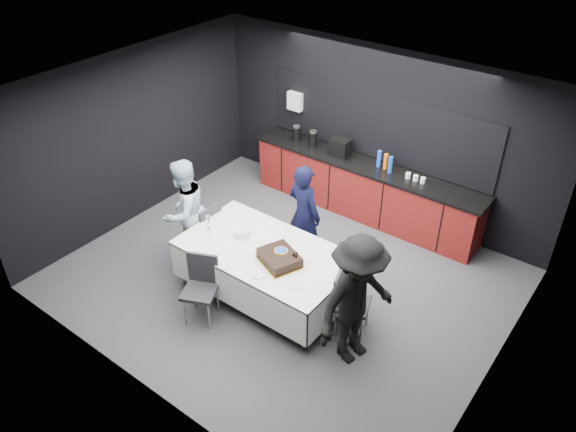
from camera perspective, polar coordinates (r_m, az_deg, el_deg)
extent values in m
plane|color=#47474D|center=(8.22, -0.42, -6.40)|extent=(6.00, 6.00, 0.00)
cube|color=white|center=(6.75, -0.52, 12.03)|extent=(6.00, 5.00, 0.04)
cube|color=black|center=(9.25, 9.09, 8.45)|extent=(6.00, 0.04, 2.80)
cube|color=black|center=(6.00, -15.30, -8.31)|extent=(6.00, 0.04, 2.80)
cube|color=black|center=(9.30, -15.44, 7.76)|extent=(0.04, 5.00, 2.80)
cube|color=black|center=(6.37, 21.64, -6.88)|extent=(0.04, 5.00, 2.80)
cube|color=maroon|center=(9.46, 7.69, 2.65)|extent=(4.00, 0.60, 0.90)
cube|color=black|center=(9.23, 7.91, 5.14)|extent=(4.10, 0.64, 0.04)
cube|color=black|center=(9.20, 9.09, 8.97)|extent=(4.00, 0.03, 1.10)
cube|color=white|center=(9.91, 0.75, 11.59)|extent=(0.28, 0.12, 0.32)
cylinder|color=black|center=(9.83, 0.88, 8.32)|extent=(0.14, 0.14, 0.26)
cylinder|color=black|center=(9.65, 2.57, 7.78)|extent=(0.14, 0.14, 0.26)
cube|color=black|center=(9.37, 5.35, 6.97)|extent=(0.32, 0.24, 0.30)
cylinder|color=blue|center=(9.11, 9.24, 5.76)|extent=(0.07, 0.07, 0.28)
cylinder|color=orange|center=(9.07, 9.89, 5.48)|extent=(0.07, 0.07, 0.26)
cylinder|color=blue|center=(8.97, 10.35, 5.14)|extent=(0.07, 0.07, 0.28)
cylinder|color=white|center=(8.92, 12.10, 4.05)|extent=(0.08, 0.08, 0.09)
cylinder|color=white|center=(8.87, 12.84, 3.78)|extent=(0.08, 0.08, 0.09)
cylinder|color=white|center=(8.83, 13.54, 3.54)|extent=(0.08, 0.08, 0.09)
cylinder|color=#99999E|center=(9.77, 0.88, 9.09)|extent=(0.12, 0.12, 0.03)
cylinder|color=#99999E|center=(9.58, 2.59, 8.55)|extent=(0.12, 0.12, 0.03)
cylinder|color=#99999E|center=(8.01, -10.10, -4.79)|extent=(0.06, 0.06, 0.75)
cylinder|color=#99999E|center=(8.56, -5.35, -1.50)|extent=(0.06, 0.06, 0.75)
cylinder|color=#99999E|center=(6.99, 1.63, -11.07)|extent=(0.06, 0.06, 0.75)
cylinder|color=#99999E|center=(7.62, 6.06, -6.76)|extent=(0.06, 0.06, 0.75)
cube|color=white|center=(7.50, -2.31, -3.54)|extent=(2.32, 1.32, 0.04)
cube|color=white|center=(7.29, -5.50, -7.67)|extent=(2.32, 0.02, 0.55)
cube|color=white|center=(8.06, 0.64, -2.80)|extent=(2.32, 0.02, 0.55)
cube|color=white|center=(8.29, -8.46, -2.05)|extent=(0.02, 1.32, 0.55)
cube|color=white|center=(7.16, 5.00, -8.60)|extent=(0.02, 1.32, 0.55)
cube|color=gold|center=(7.27, -0.87, -4.65)|extent=(0.69, 0.63, 0.01)
cube|color=black|center=(7.23, -0.87, -4.26)|extent=(0.63, 0.58, 0.11)
cube|color=black|center=(7.19, -0.87, -3.87)|extent=(0.63, 0.58, 0.01)
cylinder|color=orange|center=(7.23, -0.71, -3.53)|extent=(0.18, 0.18, 0.00)
cylinder|color=#1648AB|center=(7.23, -0.71, -3.50)|extent=(0.15, 0.15, 0.01)
sphere|color=black|center=(7.16, 0.85, -3.78)|extent=(0.04, 0.04, 0.04)
sphere|color=black|center=(7.13, 0.79, -4.00)|extent=(0.04, 0.04, 0.04)
sphere|color=black|center=(7.15, 0.53, -3.88)|extent=(0.04, 0.04, 0.04)
cylinder|color=white|center=(7.73, -4.67, -1.68)|extent=(0.23, 0.23, 0.10)
cylinder|color=white|center=(7.44, -5.38, -3.78)|extent=(0.18, 0.18, 0.01)
cylinder|color=white|center=(7.25, 2.19, -4.78)|extent=(0.22, 0.22, 0.01)
cylinder|color=white|center=(6.92, 0.77, -6.98)|extent=(0.20, 0.20, 0.01)
cylinder|color=white|center=(7.75, 0.01, -1.88)|extent=(0.21, 0.21, 0.01)
cube|color=white|center=(7.04, -3.10, -6.11)|extent=(0.16, 0.10, 0.02)
cylinder|color=white|center=(7.93, -8.06, -1.32)|extent=(0.06, 0.06, 0.00)
cylinder|color=white|center=(7.90, -8.09, -0.96)|extent=(0.01, 0.01, 0.12)
cylinder|color=white|center=(7.84, -8.16, -0.30)|extent=(0.05, 0.05, 0.10)
cube|color=#28292D|center=(8.51, -8.61, -1.39)|extent=(0.43, 0.43, 0.05)
cube|color=#28292D|center=(8.25, -7.83, -0.45)|extent=(0.05, 0.42, 0.45)
cylinder|color=#99999E|center=(8.84, -8.49, -1.72)|extent=(0.03, 0.03, 0.44)
cylinder|color=#99999E|center=(8.66, -10.07, -2.75)|extent=(0.03, 0.03, 0.44)
cylinder|color=#99999E|center=(8.64, -6.89, -2.53)|extent=(0.03, 0.03, 0.44)
cylinder|color=#99999E|center=(8.45, -8.48, -3.60)|extent=(0.03, 0.03, 0.44)
cube|color=#28292D|center=(7.20, 6.57, -8.87)|extent=(0.53, 0.53, 0.05)
cube|color=#28292D|center=(7.07, 5.20, -7.05)|extent=(0.16, 0.41, 0.45)
cylinder|color=#99999E|center=(7.22, 7.44, -11.36)|extent=(0.03, 0.03, 0.44)
cylinder|color=#99999E|center=(7.46, 8.06, -9.60)|extent=(0.03, 0.03, 0.44)
cylinder|color=#99999E|center=(7.27, 4.80, -10.77)|extent=(0.03, 0.03, 0.44)
cylinder|color=#99999E|center=(7.51, 5.51, -9.04)|extent=(0.03, 0.03, 0.44)
cube|color=#28292D|center=(7.42, -8.96, -7.61)|extent=(0.55, 0.55, 0.05)
cube|color=#28292D|center=(7.39, -8.61, -5.21)|extent=(0.40, 0.21, 0.45)
cylinder|color=#99999E|center=(7.51, -10.49, -9.53)|extent=(0.03, 0.03, 0.44)
cylinder|color=#99999E|center=(7.40, -8.02, -10.00)|extent=(0.03, 0.03, 0.44)
cylinder|color=#99999E|center=(7.74, -9.55, -7.86)|extent=(0.03, 0.03, 0.44)
cylinder|color=#99999E|center=(7.63, -7.16, -8.29)|extent=(0.03, 0.03, 0.44)
imported|color=black|center=(8.15, 1.64, 0.20)|extent=(0.63, 0.46, 1.59)
imported|color=silver|center=(8.31, -10.49, 0.46)|extent=(0.65, 0.82, 1.63)
imported|color=black|center=(6.60, 7.03, -8.57)|extent=(0.90, 1.26, 1.77)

